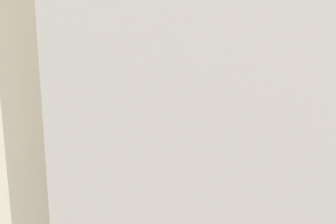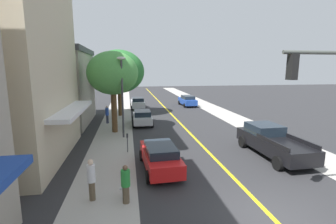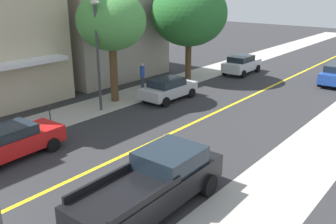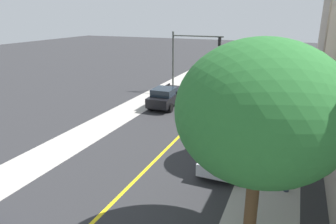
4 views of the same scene
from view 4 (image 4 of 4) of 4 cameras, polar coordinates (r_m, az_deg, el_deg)
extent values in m
plane|color=#2D2D30|center=(33.94, 10.01, 3.35)|extent=(140.00, 140.00, 0.00)
cube|color=#ADA8A0|center=(33.19, 20.96, 2.09)|extent=(3.12, 126.00, 0.01)
cube|color=#ADA8A0|center=(35.87, -0.14, 4.41)|extent=(3.12, 126.00, 0.01)
cube|color=yellow|center=(33.94, 10.01, 3.35)|extent=(0.20, 126.00, 0.00)
cube|color=#1E429E|center=(36.47, 25.15, 7.56)|extent=(1.06, 8.01, 0.24)
cube|color=silver|center=(24.63, 25.66, 3.55)|extent=(1.18, 7.19, 0.24)
cylinder|color=brown|center=(12.45, 15.26, -16.37)|extent=(0.48, 0.48, 3.01)
ellipsoid|color=#286B2D|center=(10.85, 16.85, 0.08)|extent=(5.87, 5.87, 4.99)
cylinder|color=brown|center=(19.28, 19.44, -3.22)|extent=(0.50, 0.50, 3.54)
ellipsoid|color=#4C9947|center=(18.39, 20.53, 6.70)|extent=(4.33, 4.33, 3.68)
cylinder|color=silver|center=(30.60, 18.95, 1.67)|extent=(0.24, 0.24, 0.66)
sphere|color=silver|center=(30.50, 19.03, 2.39)|extent=(0.22, 0.22, 0.22)
cylinder|color=silver|center=(30.58, 19.27, 1.69)|extent=(0.10, 0.10, 0.10)
cylinder|color=silver|center=(30.60, 18.64, 1.77)|extent=(0.10, 0.10, 0.10)
cylinder|color=#4C4C51|center=(25.05, 17.60, -1.26)|extent=(0.07, 0.07, 1.03)
cube|color=#2D2D33|center=(24.85, 17.74, 0.15)|extent=(0.12, 0.18, 0.26)
cylinder|color=#474C47|center=(34.59, 0.94, 9.40)|extent=(0.20, 0.20, 6.51)
cylinder|color=#474C47|center=(33.35, 5.54, 13.89)|extent=(5.57, 0.14, 0.14)
cube|color=black|center=(32.75, 9.60, 12.78)|extent=(0.26, 0.32, 0.90)
sphere|color=red|center=(32.73, 9.62, 13.30)|extent=(0.20, 0.20, 0.20)
sphere|color=yellow|center=(32.75, 9.60, 12.78)|extent=(0.20, 0.20, 0.20)
sphere|color=green|center=(32.78, 9.57, 12.26)|extent=(0.20, 0.20, 0.20)
cylinder|color=#38383D|center=(20.72, 18.05, 2.22)|extent=(0.16, 0.16, 6.18)
ellipsoid|color=silver|center=(20.13, 18.94, 11.13)|extent=(0.70, 0.36, 0.24)
cube|color=red|center=(28.17, 14.74, 1.45)|extent=(1.93, 4.66, 0.73)
cube|color=#19232D|center=(28.23, 14.88, 2.71)|extent=(1.63, 2.54, 0.43)
cylinder|color=black|center=(26.77, 16.16, -0.34)|extent=(0.25, 0.65, 0.64)
cylinder|color=black|center=(26.91, 12.53, 0.05)|extent=(0.25, 0.65, 0.64)
cylinder|color=black|center=(29.66, 16.63, 1.38)|extent=(0.25, 0.65, 0.64)
cylinder|color=black|center=(29.79, 13.35, 1.72)|extent=(0.25, 0.65, 0.64)
cube|color=maroon|center=(38.62, 6.03, 6.29)|extent=(1.84, 4.53, 0.67)
cube|color=#19232D|center=(38.72, 6.16, 7.23)|extent=(1.60, 2.45, 0.55)
cylinder|color=black|center=(37.05, 6.62, 5.23)|extent=(0.23, 0.64, 0.64)
cylinder|color=black|center=(37.59, 4.02, 5.50)|extent=(0.23, 0.64, 0.64)
cylinder|color=black|center=(39.84, 7.90, 6.08)|extent=(0.23, 0.64, 0.64)
cylinder|color=black|center=(40.34, 5.46, 6.32)|extent=(0.23, 0.64, 0.64)
cube|color=#B7BABF|center=(17.74, 10.08, -8.23)|extent=(1.83, 4.15, 0.66)
cube|color=#19232D|center=(17.68, 10.34, -6.31)|extent=(1.59, 2.25, 0.47)
cylinder|color=black|center=(16.55, 11.89, -11.67)|extent=(0.23, 0.64, 0.64)
cylinder|color=black|center=(16.92, 5.93, -10.67)|extent=(0.23, 0.64, 0.64)
cylinder|color=black|center=(18.94, 13.65, -7.83)|extent=(0.23, 0.64, 0.64)
cylinder|color=black|center=(19.26, 8.44, -7.05)|extent=(0.23, 0.64, 0.64)
cube|color=black|center=(29.18, 0.05, 2.89)|extent=(2.15, 6.01, 0.83)
cube|color=#19232D|center=(28.03, -0.76, 3.80)|extent=(1.91, 2.19, 0.62)
cube|color=black|center=(29.82, 2.57, 4.27)|extent=(0.17, 3.10, 0.24)
cube|color=black|center=(30.46, -0.76, 4.58)|extent=(0.17, 3.10, 0.24)
cylinder|color=black|center=(27.12, 0.47, 0.80)|extent=(0.30, 0.81, 0.80)
cylinder|color=black|center=(27.89, -3.42, 1.25)|extent=(0.30, 0.81, 0.80)
cylinder|color=black|center=(30.80, 3.20, 2.87)|extent=(0.30, 0.81, 0.80)
cylinder|color=black|center=(31.47, -0.31, 3.23)|extent=(0.30, 0.81, 0.80)
cylinder|color=brown|center=(30.63, 21.50, 1.57)|extent=(0.26, 0.26, 0.83)
cylinder|color=silver|center=(30.43, 21.67, 3.00)|extent=(0.34, 0.34, 0.76)
sphere|color=beige|center=(30.32, 21.77, 3.90)|extent=(0.23, 0.23, 0.23)
cylinder|color=brown|center=(31.13, 18.93, 2.03)|extent=(0.28, 0.28, 0.76)
cylinder|color=#288C38|center=(30.95, 19.06, 3.32)|extent=(0.38, 0.38, 0.69)
sphere|color=brown|center=(30.85, 19.15, 4.13)|extent=(0.21, 0.21, 0.21)
cylinder|color=#33384C|center=(16.50, 21.24, -12.32)|extent=(0.26, 0.26, 0.83)
cylinder|color=#284CB2|center=(16.13, 21.56, -9.87)|extent=(0.35, 0.35, 0.76)
sphere|color=beige|center=(15.91, 21.77, -8.28)|extent=(0.23, 0.23, 0.23)
camera|label=1|loc=(40.29, 44.70, 9.74)|focal=32.92mm
camera|label=2|loc=(39.69, 20.56, 12.69)|focal=26.02mm
camera|label=3|loc=(38.46, -5.55, 16.03)|focal=39.33mm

